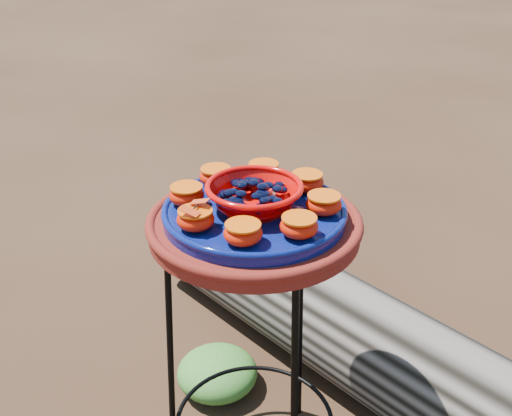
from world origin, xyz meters
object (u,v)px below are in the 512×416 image
Objects in this scene: plant_stand at (255,360)px; driftwood_log at (365,341)px; terracotta_saucer at (254,227)px; red_bowl at (254,197)px; cobalt_plate at (254,214)px.

plant_stand is 0.49m from driftwood_log.
red_bowl reaches higher than terracotta_saucer.
plant_stand is 3.58× the size of red_bowl.
cobalt_plate is 0.74m from driftwood_log.
plant_stand is 1.79× the size of cobalt_plate.
terracotta_saucer is (0.00, 0.00, 0.37)m from plant_stand.
driftwood_log is at bearing 78.64° from cobalt_plate.
cobalt_plate is 2.00× the size of red_bowl.
red_bowl reaches higher than plant_stand.
cobalt_plate is 0.23× the size of driftwood_log.
red_bowl is at bearing 0.00° from plant_stand.
red_bowl reaches higher than driftwood_log.
plant_stand is at bearing 0.00° from red_bowl.
plant_stand is 0.44m from red_bowl.
plant_stand is at bearing 0.00° from terracotta_saucer.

